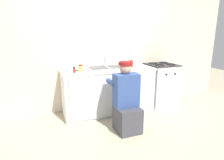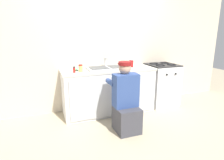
{
  "view_description": "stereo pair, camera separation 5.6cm",
  "coord_description": "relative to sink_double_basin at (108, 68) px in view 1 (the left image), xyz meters",
  "views": [
    {
      "loc": [
        -1.21,
        -2.97,
        1.53
      ],
      "look_at": [
        0.0,
        0.1,
        0.69
      ],
      "focal_mm": 30.0,
      "sensor_mm": 36.0,
      "label": 1
    },
    {
      "loc": [
        -1.16,
        -2.99,
        1.53
      ],
      "look_at": [
        0.0,
        0.1,
        0.69
      ],
      "focal_mm": 30.0,
      "sensor_mm": 36.0,
      "label": 2
    }
  ],
  "objects": [
    {
      "name": "condiment_jar",
      "position": [
        -0.55,
        -0.11,
        0.05
      ],
      "size": [
        0.07,
        0.07,
        0.13
      ],
      "color": "#DBB760",
      "rests_on": "countertop"
    },
    {
      "name": "back_wall",
      "position": [
        0.0,
        0.35,
        0.36
      ],
      "size": [
        6.0,
        0.1,
        2.5
      ],
      "primitive_type": "cube",
      "color": "beige",
      "rests_on": "ground_plane"
    },
    {
      "name": "plumber_person",
      "position": [
        0.01,
        -0.79,
        -0.42
      ],
      "size": [
        0.42,
        0.61,
        1.1
      ],
      "color": "#3F3F47",
      "rests_on": "ground_plane"
    },
    {
      "name": "stove_range",
      "position": [
        1.22,
        -0.0,
        -0.44
      ],
      "size": [
        0.61,
        0.62,
        0.9
      ],
      "color": "white",
      "rests_on": "ground_plane"
    },
    {
      "name": "counter_cabinet",
      "position": [
        0.0,
        -0.01,
        -0.47
      ],
      "size": [
        1.73,
        0.62,
        0.83
      ],
      "color": "white",
      "rests_on": "ground_plane"
    },
    {
      "name": "ground_plane",
      "position": [
        0.0,
        -0.3,
        -0.89
      ],
      "size": [
        12.0,
        12.0,
        0.0
      ],
      "primitive_type": "plane",
      "color": "tan"
    },
    {
      "name": "cell_phone",
      "position": [
        -0.61,
        0.08,
        -0.01
      ],
      "size": [
        0.07,
        0.14,
        0.01
      ],
      "color": "black",
      "rests_on": "countertop"
    },
    {
      "name": "countertop",
      "position": [
        0.0,
        -0.0,
        -0.04
      ],
      "size": [
        1.77,
        0.62,
        0.04
      ],
      "primitive_type": "cube",
      "color": "beige",
      "rests_on": "counter_cabinet"
    },
    {
      "name": "sink_double_basin",
      "position": [
        0.0,
        0.0,
        0.0
      ],
      "size": [
        0.8,
        0.44,
        0.19
      ],
      "color": "silver",
      "rests_on": "countertop"
    },
    {
      "name": "spice_bottle_red",
      "position": [
        -0.66,
        -0.13,
        0.03
      ],
      "size": [
        0.04,
        0.04,
        0.1
      ],
      "color": "red",
      "rests_on": "countertop"
    },
    {
      "name": "soda_cup_red",
      "position": [
        0.49,
        0.01,
        0.06
      ],
      "size": [
        0.08,
        0.08,
        0.15
      ],
      "color": "red",
      "rests_on": "countertop"
    }
  ]
}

